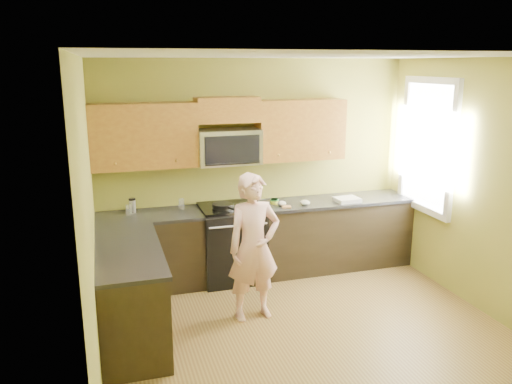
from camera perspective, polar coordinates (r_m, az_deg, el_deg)
name	(u,v)px	position (r m, az deg, el deg)	size (l,w,h in m)	color
floor	(314,340)	(5.30, 6.41, -15.91)	(4.00, 4.00, 0.00)	olive
ceiling	(322,56)	(4.59, 7.36, 14.70)	(4.00, 4.00, 0.00)	white
wall_back	(255,167)	(6.60, -0.11, 2.80)	(4.00, 4.00, 0.00)	olive
wall_front	(462,301)	(3.16, 21.78, -11.12)	(4.00, 4.00, 0.00)	olive
wall_left	(90,227)	(4.39, -17.86, -3.72)	(4.00, 4.00, 0.00)	olive
wall_right	(497,192)	(5.85, 25.10, -0.02)	(4.00, 4.00, 0.00)	olive
cabinet_back_run	(262,242)	(6.57, 0.66, -5.50)	(4.00, 0.60, 0.88)	black
cabinet_left_run	(130,295)	(5.28, -13.75, -10.99)	(0.60, 1.60, 0.88)	black
countertop_back	(262,207)	(6.42, 0.70, -1.66)	(4.00, 0.62, 0.04)	black
countertop_left	(128,250)	(5.11, -13.93, -6.29)	(0.62, 1.60, 0.04)	black
stove	(232,243)	(6.43, -2.69, -5.62)	(0.76, 0.65, 0.95)	black
microwave	(228,164)	(6.29, -3.07, 3.14)	(0.76, 0.40, 0.42)	silver
upper_cab_left	(145,168)	(6.17, -12.13, 2.63)	(1.22, 0.33, 0.75)	#946422
upper_cab_right	(299,159)	(6.60, 4.81, 3.64)	(1.12, 0.33, 0.75)	#946422
upper_cab_over_mw	(227,110)	(6.23, -3.23, 9.08)	(0.76, 0.33, 0.30)	#946422
window	(428,146)	(6.70, 18.46, 4.86)	(0.06, 1.06, 1.66)	white
woman	(254,247)	(5.38, -0.24, -6.13)	(0.57, 0.38, 1.56)	#FF8E7F
frying_pan	(223,208)	(6.20, -3.66, -1.78)	(0.26, 0.46, 0.06)	black
butter_tub	(275,204)	(6.49, 2.07, -1.31)	(0.11, 0.11, 0.08)	#EEFF43
toast_slice	(286,207)	(6.33, 3.38, -1.65)	(0.11, 0.11, 0.01)	#B27F47
napkin_a	(282,203)	(6.39, 2.86, -1.28)	(0.11, 0.12, 0.06)	silver
napkin_b	(305,203)	(6.44, 5.44, -1.18)	(0.12, 0.13, 0.07)	silver
dish_towel	(347,200)	(6.69, 10.03, -0.83)	(0.30, 0.24, 0.05)	white
travel_mug	(133,213)	(6.28, -13.46, -2.22)	(0.08, 0.08, 0.17)	silver
glass_a	(129,210)	(6.18, -13.89, -1.94)	(0.07, 0.07, 0.12)	silver
glass_c	(181,203)	(6.34, -8.25, -1.27)	(0.07, 0.07, 0.12)	silver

